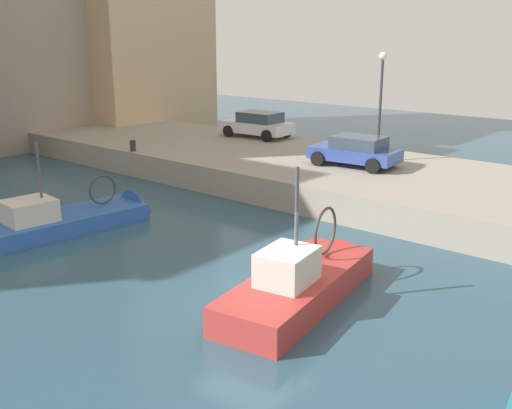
{
  "coord_description": "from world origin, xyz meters",
  "views": [
    {
      "loc": [
        -10.94,
        -9.35,
        6.75
      ],
      "look_at": [
        3.91,
        3.14,
        1.2
      ],
      "focal_mm": 41.76,
      "sensor_mm": 36.0,
      "label": 1
    }
  ],
  "objects": [
    {
      "name": "quay_wall",
      "position": [
        11.5,
        0.0,
        0.6
      ],
      "size": [
        9.0,
        56.0,
        1.2
      ],
      "primitive_type": "cube",
      "color": "#9E9384",
      "rests_on": "ground"
    },
    {
      "name": "quay_streetlamp",
      "position": [
        13.0,
        3.57,
        4.45
      ],
      "size": [
        0.36,
        0.36,
        4.83
      ],
      "color": "#38383D",
      "rests_on": "quay_wall"
    },
    {
      "name": "fishing_boat_blue",
      "position": [
        0.54,
        8.95,
        0.11
      ],
      "size": [
        6.89,
        2.85,
        4.23
      ],
      "color": "#2D60B7",
      "rests_on": "ground"
    },
    {
      "name": "water_surface",
      "position": [
        0.0,
        0.0,
        0.0
      ],
      "size": [
        80.0,
        80.0,
        0.0
      ],
      "primitive_type": "plane",
      "color": "#2D5166",
      "rests_on": "ground"
    },
    {
      "name": "fishing_boat_red",
      "position": [
        1.09,
        -0.91,
        0.12
      ],
      "size": [
        6.78,
        2.86,
        4.53
      ],
      "color": "#BC3833",
      "rests_on": "ground"
    },
    {
      "name": "parked_car_white",
      "position": [
        14.52,
        11.93,
        1.93
      ],
      "size": [
        2.21,
        4.04,
        1.42
      ],
      "color": "silver",
      "rests_on": "quay_wall"
    },
    {
      "name": "parked_car_blue",
      "position": [
        11.42,
        3.78,
        1.88
      ],
      "size": [
        2.28,
        3.96,
        1.32
      ],
      "color": "#334C9E",
      "rests_on": "quay_wall"
    },
    {
      "name": "mooring_bollard_north",
      "position": [
        7.35,
        14.0,
        1.48
      ],
      "size": [
        0.28,
        0.28,
        0.55
      ],
      "primitive_type": "cylinder",
      "color": "#2D2D33",
      "rests_on": "quay_wall"
    }
  ]
}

